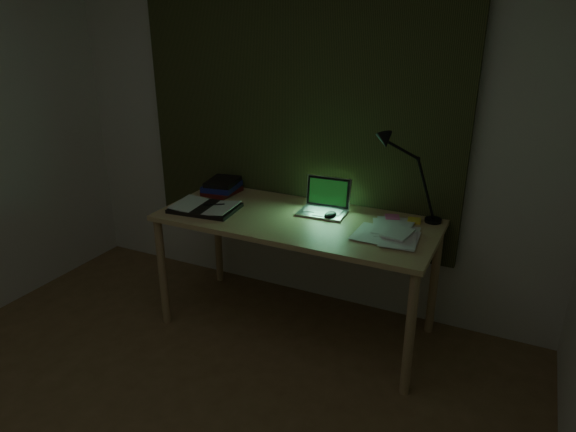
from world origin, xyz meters
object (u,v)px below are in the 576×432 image
object	(u,v)px
laptop	(323,198)
desk_lamp	(438,178)
desk	(296,274)
book_stack	(222,186)
open_textbook	(205,207)
loose_papers	(390,232)

from	to	relation	value
laptop	desk_lamp	bearing A→B (deg)	10.85
desk	desk_lamp	bearing A→B (deg)	21.25
book_stack	desk_lamp	distance (m)	1.43
open_textbook	desk	bearing A→B (deg)	6.40
open_textbook	loose_papers	world-z (taller)	open_textbook
open_textbook	loose_papers	bearing A→B (deg)	1.33
open_textbook	book_stack	xyz separation A→B (m)	(-0.08, 0.33, 0.03)
book_stack	laptop	bearing A→B (deg)	-5.24
laptop	book_stack	world-z (taller)	laptop
desk_lamp	loose_papers	bearing A→B (deg)	-134.45
desk	book_stack	size ratio (longest dim) A/B	6.74
book_stack	desk_lamp	world-z (taller)	desk_lamp
loose_papers	open_textbook	bearing A→B (deg)	-173.07
laptop	open_textbook	xyz separation A→B (m)	(-0.69, -0.26, -0.08)
desk	loose_papers	xyz separation A→B (m)	(0.57, 0.02, 0.39)
open_textbook	loose_papers	distance (m)	1.16
laptop	desk_lamp	world-z (taller)	desk_lamp
desk	desk_lamp	size ratio (longest dim) A/B	3.11
loose_papers	book_stack	bearing A→B (deg)	171.36
laptop	loose_papers	xyz separation A→B (m)	(0.46, -0.12, -0.09)
open_textbook	book_stack	world-z (taller)	book_stack
desk_lamp	desk	bearing A→B (deg)	-169.64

